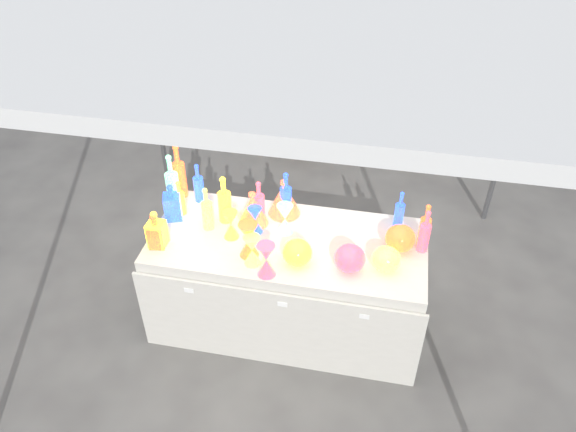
% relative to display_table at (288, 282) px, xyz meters
% --- Properties ---
extents(ground, '(80.00, 80.00, 0.00)m').
position_rel_display_table_xyz_m(ground, '(-0.00, 0.01, -0.37)').
color(ground, slate).
rests_on(ground, ground).
extents(display_table, '(1.84, 0.83, 0.75)m').
position_rel_display_table_xyz_m(display_table, '(0.00, 0.00, 0.00)').
color(display_table, silver).
rests_on(display_table, ground).
extents(cardboard_box_closed, '(0.62, 0.45, 0.45)m').
position_rel_display_table_xyz_m(cardboard_box_closed, '(-0.36, 2.50, -0.15)').
color(cardboard_box_closed, olive).
rests_on(cardboard_box_closed, ground).
extents(cardboard_box_flat, '(0.86, 0.73, 0.06)m').
position_rel_display_table_xyz_m(cardboard_box_flat, '(0.99, 2.52, -0.34)').
color(cardboard_box_flat, olive).
rests_on(cardboard_box_flat, ground).
extents(bottle_0, '(0.11, 0.11, 0.35)m').
position_rel_display_table_xyz_m(bottle_0, '(-0.46, 0.13, 0.55)').
color(bottle_0, red).
rests_on(bottle_0, display_table).
extents(bottle_1, '(0.09, 0.09, 0.30)m').
position_rel_display_table_xyz_m(bottle_1, '(-0.70, 0.32, 0.53)').
color(bottle_1, '#188450').
rests_on(bottle_1, display_table).
extents(bottle_2, '(0.11, 0.11, 0.42)m').
position_rel_display_table_xyz_m(bottle_2, '(-0.85, 0.35, 0.58)').
color(bottle_2, orange).
rests_on(bottle_2, display_table).
extents(bottle_3, '(0.10, 0.10, 0.30)m').
position_rel_display_table_xyz_m(bottle_3, '(-0.24, 0.20, 0.53)').
color(bottle_3, '#2126C0').
rests_on(bottle_3, display_table).
extents(bottle_4, '(0.10, 0.10, 0.32)m').
position_rel_display_table_xyz_m(bottle_4, '(-0.55, 0.03, 0.54)').
color(bottle_4, '#126270').
rests_on(bottle_4, display_table).
extents(bottle_5, '(0.10, 0.10, 0.42)m').
position_rel_display_table_xyz_m(bottle_5, '(-0.85, 0.22, 0.59)').
color(bottle_5, '#CA287D').
rests_on(bottle_5, display_table).
extents(bottle_6, '(0.09, 0.09, 0.27)m').
position_rel_display_table_xyz_m(bottle_6, '(-0.78, 0.15, 0.51)').
color(bottle_6, red).
rests_on(bottle_6, display_table).
extents(bottle_7, '(0.09, 0.09, 0.34)m').
position_rel_display_table_xyz_m(bottle_7, '(-0.07, 0.28, 0.55)').
color(bottle_7, '#188450').
rests_on(bottle_7, display_table).
extents(decanter_0, '(0.11, 0.11, 0.27)m').
position_rel_display_table_xyz_m(decanter_0, '(-0.81, -0.20, 0.51)').
color(decanter_0, red).
rests_on(decanter_0, display_table).
extents(decanter_1, '(0.11, 0.11, 0.25)m').
position_rel_display_table_xyz_m(decanter_1, '(-0.81, -0.21, 0.50)').
color(decanter_1, orange).
rests_on(decanter_1, display_table).
extents(decanter_2, '(0.14, 0.14, 0.27)m').
position_rel_display_table_xyz_m(decanter_2, '(-0.81, 0.09, 0.51)').
color(decanter_2, '#188450').
rests_on(decanter_2, display_table).
extents(hourglass_0, '(0.15, 0.15, 0.25)m').
position_rel_display_table_xyz_m(hourglass_0, '(-0.21, -0.18, 0.50)').
color(hourglass_0, orange).
rests_on(hourglass_0, display_table).
extents(hourglass_1, '(0.12, 0.12, 0.23)m').
position_rel_display_table_xyz_m(hourglass_1, '(-0.07, -0.33, 0.49)').
color(hourglass_1, '#2126C0').
rests_on(hourglass_1, display_table).
extents(hourglass_2, '(0.13, 0.13, 0.21)m').
position_rel_display_table_xyz_m(hourglass_2, '(-0.17, -0.25, 0.48)').
color(hourglass_2, '#126270').
rests_on(hourglass_2, display_table).
extents(hourglass_3, '(0.13, 0.13, 0.22)m').
position_rel_display_table_xyz_m(hourglass_3, '(-0.04, 0.09, 0.48)').
color(hourglass_3, '#CA287D').
rests_on(hourglass_3, display_table).
extents(hourglass_4, '(0.11, 0.11, 0.20)m').
position_rel_display_table_xyz_m(hourglass_4, '(-0.37, -0.03, 0.48)').
color(hourglass_4, red).
rests_on(hourglass_4, display_table).
extents(hourglass_5, '(0.13, 0.13, 0.19)m').
position_rel_display_table_xyz_m(hourglass_5, '(-0.23, 0.05, 0.47)').
color(hourglass_5, '#188450').
rests_on(hourglass_5, display_table).
extents(globe_0, '(0.24, 0.24, 0.15)m').
position_rel_display_table_xyz_m(globe_0, '(0.10, -0.19, 0.45)').
color(globe_0, red).
rests_on(globe_0, display_table).
extents(globe_1, '(0.19, 0.19, 0.14)m').
position_rel_display_table_xyz_m(globe_1, '(0.64, -0.14, 0.45)').
color(globe_1, '#126270').
rests_on(globe_1, display_table).
extents(globe_2, '(0.21, 0.21, 0.15)m').
position_rel_display_table_xyz_m(globe_2, '(0.71, 0.06, 0.45)').
color(globe_2, orange).
rests_on(globe_2, display_table).
extents(globe_3, '(0.22, 0.22, 0.15)m').
position_rel_display_table_xyz_m(globe_3, '(0.42, -0.18, 0.45)').
color(globe_3, '#2126C0').
rests_on(globe_3, display_table).
extents(lampshade_0, '(0.24, 0.24, 0.25)m').
position_rel_display_table_xyz_m(lampshade_0, '(-0.27, 0.14, 0.50)').
color(lampshade_0, yellow).
rests_on(lampshade_0, display_table).
extents(lampshade_1, '(0.29, 0.29, 0.26)m').
position_rel_display_table_xyz_m(lampshade_1, '(-0.08, 0.29, 0.51)').
color(lampshade_1, yellow).
rests_on(lampshade_1, display_table).
extents(bottle_8, '(0.08, 0.08, 0.28)m').
position_rel_display_table_xyz_m(bottle_8, '(0.69, 0.29, 0.52)').
color(bottle_8, '#188450').
rests_on(bottle_8, display_table).
extents(bottle_9, '(0.08, 0.08, 0.31)m').
position_rel_display_table_xyz_m(bottle_9, '(0.86, 0.15, 0.53)').
color(bottle_9, orange).
rests_on(bottle_9, display_table).
extents(bottle_10, '(0.09, 0.09, 0.31)m').
position_rel_display_table_xyz_m(bottle_10, '(0.86, 0.08, 0.53)').
color(bottle_10, '#2126C0').
rests_on(bottle_10, display_table).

